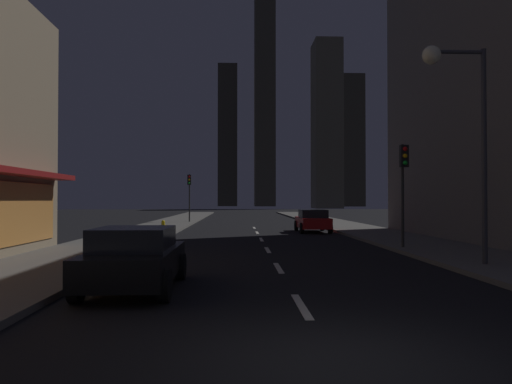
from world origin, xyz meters
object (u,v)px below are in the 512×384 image
traffic_light_near_right (404,172)px  traffic_light_far_left (189,187)px  car_parked_far (313,221)px  fire_hydrant_far_left (163,226)px  car_parked_near (135,258)px  street_lamp_right (457,101)px

traffic_light_near_right → traffic_light_far_left: same height
car_parked_far → fire_hydrant_far_left: car_parked_far is taller
fire_hydrant_far_left → car_parked_near: bearing=-83.1°
car_parked_near → car_parked_far: 20.78m
car_parked_near → traffic_light_near_right: bearing=41.4°
fire_hydrant_far_left → street_lamp_right: 20.14m
fire_hydrant_far_left → traffic_light_near_right: (11.40, -11.02, 2.74)m
fire_hydrant_far_left → street_lamp_right: size_ratio=0.10×
car_parked_far → traffic_light_near_right: bearing=-80.6°
car_parked_far → street_lamp_right: (1.78, -16.48, 4.33)m
car_parked_near → fire_hydrant_far_left: (-2.30, 19.04, -0.29)m
car_parked_near → traffic_light_far_left: traffic_light_far_left is taller
car_parked_far → traffic_light_near_right: traffic_light_near_right is taller
traffic_light_far_left → fire_hydrant_far_left: bearing=-91.9°
traffic_light_near_right → car_parked_far: bearing=99.4°
fire_hydrant_far_left → traffic_light_near_right: size_ratio=0.16×
car_parked_near → car_parked_far: size_ratio=1.00×
car_parked_near → traffic_light_far_left: (-1.90, 31.29, 2.45)m
fire_hydrant_far_left → traffic_light_far_left: 12.55m
car_parked_far → fire_hydrant_far_left: size_ratio=6.48×
car_parked_far → traffic_light_far_left: 15.09m
car_parked_near → street_lamp_right: street_lamp_right is taller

